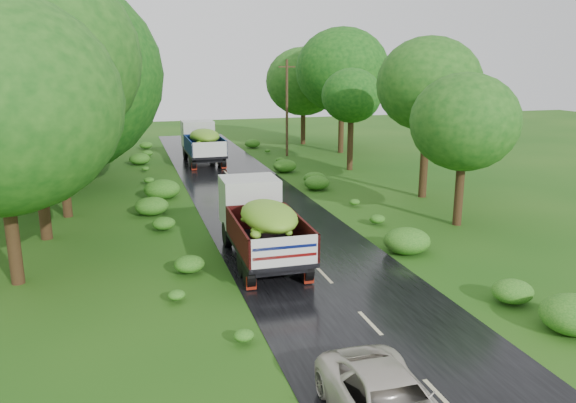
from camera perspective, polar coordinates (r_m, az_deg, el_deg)
name	(u,v)px	position (r m, az deg, el deg)	size (l,w,h in m)	color
ground	(370,323)	(17.34, 8.34, -12.16)	(120.00, 120.00, 0.00)	#16480F
road	(315,266)	(21.59, 2.80, -6.57)	(6.50, 80.00, 0.02)	black
road_lines	(307,257)	(22.47, 1.96, -5.68)	(0.12, 69.60, 0.00)	#BFB78C
truck_near	(260,219)	(21.96, -2.84, -1.80)	(2.52, 6.83, 2.85)	black
truck_far	(202,141)	(43.48, -8.75, 6.13)	(2.58, 7.10, 2.98)	black
utility_pole	(287,107)	(45.77, -0.11, 9.56)	(1.35, 0.30, 7.71)	#382616
trees_left	(55,74)	(36.26, -22.63, 11.88)	(6.95, 34.79, 9.63)	black
trees_right	(356,85)	(41.63, 6.89, 11.69)	(6.18, 30.79, 8.61)	black
shrubs	(260,202)	(29.75, -2.88, -0.05)	(11.90, 44.00, 0.70)	#185915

